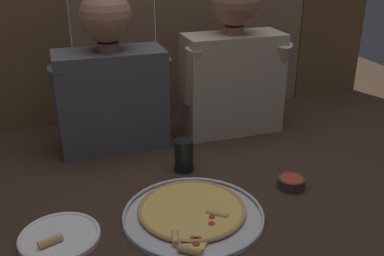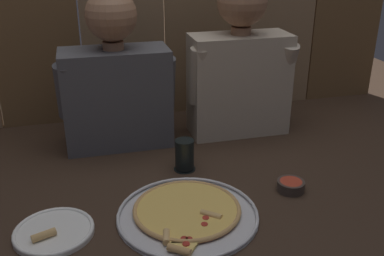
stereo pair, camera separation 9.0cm
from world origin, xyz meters
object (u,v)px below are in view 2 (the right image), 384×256
dipping_bowl (291,185)px  pizza_tray (187,213)px  diner_left (115,76)px  drinking_glass (185,155)px  diner_right (240,60)px  dinner_plate (54,231)px

dipping_bowl → pizza_tray: bearing=-171.4°
diner_left → pizza_tray: bearing=-75.8°
dipping_bowl → drinking_glass: bearing=143.1°
diner_left → diner_right: bearing=0.0°
diner_right → pizza_tray: bearing=-122.5°
dinner_plate → drinking_glass: size_ratio=1.97×
pizza_tray → dinner_plate: 0.39m
dinner_plate → drinking_glass: (0.45, 0.28, 0.05)m
drinking_glass → diner_right: 0.49m
dipping_bowl → diner_right: 0.59m
diner_right → drinking_glass: bearing=-136.8°
pizza_tray → diner_left: bearing=104.2°
dinner_plate → drinking_glass: bearing=31.8°
drinking_glass → diner_left: bearing=125.7°
diner_right → dinner_plate: bearing=-143.2°
dipping_bowl → dinner_plate: bearing=-176.3°
dinner_plate → dipping_bowl: bearing=3.7°
pizza_tray → diner_left: size_ratio=0.69×
drinking_glass → dinner_plate: bearing=-148.2°
diner_left → diner_right: (0.50, 0.00, 0.03)m
dinner_plate → diner_left: size_ratio=0.37×
dipping_bowl → diner_right: diner_right is taller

